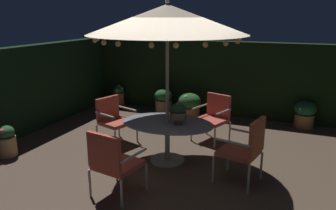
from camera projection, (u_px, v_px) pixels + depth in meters
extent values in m
cube|color=brown|center=(165.00, 171.00, 5.64)|extent=(7.51, 7.59, 0.02)
cube|color=black|center=(220.00, 78.00, 8.64)|extent=(7.51, 0.30, 1.89)
cube|color=black|center=(0.00, 96.00, 6.73)|extent=(0.30, 7.59, 1.89)
cylinder|color=#B5B7A4|center=(167.00, 160.00, 6.01)|extent=(0.62, 0.62, 0.03)
cylinder|color=#B5B7A4|center=(167.00, 142.00, 5.92)|extent=(0.09, 0.09, 0.70)
ellipsoid|color=gray|center=(167.00, 123.00, 5.83)|extent=(1.65, 1.20, 0.03)
cylinder|color=#B8B0AB|center=(167.00, 96.00, 5.70)|extent=(0.06, 0.06, 2.39)
cone|color=beige|center=(167.00, 19.00, 5.36)|extent=(2.63, 2.63, 0.48)
sphere|color=#B8B0AB|center=(167.00, 1.00, 5.29)|extent=(0.07, 0.07, 0.07)
sphere|color=#F9DB8C|center=(238.00, 41.00, 4.97)|extent=(0.08, 0.08, 0.08)
sphere|color=#F9DB8C|center=(239.00, 39.00, 5.36)|extent=(0.08, 0.08, 0.08)
sphere|color=#F9DB8C|center=(232.00, 38.00, 5.75)|extent=(0.08, 0.08, 0.08)
sphere|color=#F9DB8C|center=(218.00, 36.00, 6.11)|extent=(0.08, 0.08, 0.08)
sphere|color=#F9DB8C|center=(202.00, 35.00, 6.37)|extent=(0.08, 0.08, 0.08)
sphere|color=#F9DB8C|center=(179.00, 35.00, 6.54)|extent=(0.08, 0.08, 0.08)
sphere|color=#F9DB8C|center=(157.00, 35.00, 6.55)|extent=(0.08, 0.08, 0.08)
sphere|color=#F9DB8C|center=(139.00, 35.00, 6.43)|extent=(0.08, 0.08, 0.08)
sphere|color=#F9DB8C|center=(122.00, 36.00, 6.22)|extent=(0.08, 0.08, 0.08)
sphere|color=#F9DB8C|center=(105.00, 37.00, 5.82)|extent=(0.08, 0.08, 0.08)
sphere|color=#F9DB8C|center=(98.00, 39.00, 5.53)|extent=(0.08, 0.08, 0.08)
sphere|color=#F9DB8C|center=(95.00, 40.00, 5.16)|extent=(0.08, 0.08, 0.08)
sphere|color=#F9DB8C|center=(104.00, 43.00, 4.74)|extent=(0.08, 0.08, 0.08)
sphere|color=#F9DB8C|center=(118.00, 44.00, 4.53)|extent=(0.08, 0.08, 0.08)
sphere|color=#F9DB8C|center=(151.00, 45.00, 4.35)|extent=(0.08, 0.08, 0.08)
sphere|color=#F9DB8C|center=(176.00, 45.00, 4.33)|extent=(0.08, 0.08, 0.08)
sphere|color=#F9DB8C|center=(205.00, 45.00, 4.44)|extent=(0.08, 0.08, 0.08)
sphere|color=#F9DB8C|center=(226.00, 43.00, 4.65)|extent=(0.08, 0.08, 0.08)
cylinder|color=olive|center=(178.00, 121.00, 5.72)|extent=(0.13, 0.13, 0.09)
cylinder|color=#826D51|center=(178.00, 115.00, 5.69)|extent=(0.28, 0.28, 0.12)
ellipsoid|color=#205234|center=(178.00, 108.00, 5.66)|extent=(0.27, 0.27, 0.16)
sphere|color=#B34084|center=(178.00, 105.00, 5.64)|extent=(0.10, 0.10, 0.10)
cylinder|color=#B7B3AC|center=(215.00, 138.00, 6.53)|extent=(0.04, 0.04, 0.40)
cylinder|color=#B7B3AC|center=(191.00, 132.00, 6.91)|extent=(0.04, 0.04, 0.40)
cylinder|color=#B7B3AC|center=(230.00, 131.00, 6.92)|extent=(0.04, 0.04, 0.40)
cylinder|color=#B7B3AC|center=(207.00, 125.00, 7.30)|extent=(0.04, 0.04, 0.40)
cube|color=#C34E42|center=(211.00, 121.00, 6.85)|extent=(0.71, 0.69, 0.07)
cube|color=#C34E42|center=(219.00, 105.00, 6.97)|extent=(0.54, 0.24, 0.47)
cylinder|color=#B7B3AC|center=(223.00, 112.00, 6.60)|extent=(0.21, 0.51, 0.04)
cylinder|color=#B7B3AC|center=(200.00, 107.00, 6.98)|extent=(0.21, 0.51, 0.04)
cylinder|color=#B4AFA5|center=(137.00, 133.00, 6.83)|extent=(0.04, 0.04, 0.41)
cylinder|color=#B4AFA5|center=(115.00, 141.00, 6.40)|extent=(0.04, 0.04, 0.41)
cylinder|color=#B4AFA5|center=(119.00, 127.00, 7.18)|extent=(0.04, 0.04, 0.41)
cylinder|color=#B4AFA5|center=(97.00, 134.00, 6.74)|extent=(0.04, 0.04, 0.41)
cube|color=#C25342|center=(117.00, 122.00, 6.73)|extent=(0.69, 0.71, 0.07)
cube|color=#C25342|center=(108.00, 108.00, 6.82)|extent=(0.23, 0.55, 0.45)
cylinder|color=#B4AFA5|center=(127.00, 108.00, 6.88)|extent=(0.52, 0.19, 0.04)
cylinder|color=#B4AFA5|center=(105.00, 115.00, 6.45)|extent=(0.52, 0.19, 0.04)
cylinder|color=#B6B3AC|center=(116.00, 168.00, 5.25)|extent=(0.04, 0.04, 0.42)
cylinder|color=#B6B3AC|center=(147.00, 177.00, 4.96)|extent=(0.04, 0.04, 0.42)
cylinder|color=#B6B3AC|center=(90.00, 183.00, 4.78)|extent=(0.04, 0.04, 0.42)
cylinder|color=#B6B3AC|center=(122.00, 195.00, 4.48)|extent=(0.04, 0.04, 0.42)
cube|color=#C44F3A|center=(118.00, 165.00, 4.80)|extent=(0.65, 0.65, 0.07)
cube|color=#C44F3A|center=(104.00, 152.00, 4.50)|extent=(0.56, 0.15, 0.51)
cylinder|color=#B6B3AC|center=(102.00, 147.00, 4.90)|extent=(0.13, 0.55, 0.04)
cylinder|color=#B6B3AC|center=(134.00, 156.00, 4.60)|extent=(0.13, 0.55, 0.04)
cylinder|color=#B7B6AC|center=(213.00, 170.00, 5.17)|extent=(0.04, 0.04, 0.45)
cylinder|color=#B7B6AC|center=(228.00, 157.00, 5.60)|extent=(0.04, 0.04, 0.45)
cylinder|color=#B7B6AC|center=(248.00, 180.00, 4.85)|extent=(0.04, 0.04, 0.45)
cylinder|color=#B7B6AC|center=(261.00, 166.00, 5.29)|extent=(0.04, 0.04, 0.45)
cube|color=#B7553C|center=(238.00, 152.00, 5.16)|extent=(0.66, 0.64, 0.07)
cube|color=#B7553C|center=(257.00, 137.00, 4.93)|extent=(0.17, 0.53, 0.54)
cylinder|color=#B7B6AC|center=(232.00, 142.00, 4.87)|extent=(0.54, 0.15, 0.04)
cylinder|color=#B7B6AC|center=(246.00, 132.00, 5.31)|extent=(0.54, 0.15, 0.04)
cylinder|color=#86654B|center=(164.00, 106.00, 8.86)|extent=(0.44, 0.44, 0.36)
ellipsoid|color=#236232|center=(164.00, 95.00, 8.78)|extent=(0.46, 0.46, 0.32)
sphere|color=orange|center=(169.00, 93.00, 8.66)|extent=(0.09, 0.09, 0.09)
sphere|color=orange|center=(165.00, 93.00, 8.91)|extent=(0.07, 0.07, 0.07)
sphere|color=orange|center=(159.00, 94.00, 8.81)|extent=(0.08, 0.08, 0.08)
sphere|color=orange|center=(162.00, 96.00, 8.68)|extent=(0.08, 0.08, 0.08)
cylinder|color=#B15D40|center=(119.00, 100.00, 9.49)|extent=(0.32, 0.32, 0.39)
ellipsoid|color=#306733|center=(118.00, 90.00, 9.41)|extent=(0.30, 0.30, 0.21)
sphere|color=yellow|center=(122.00, 88.00, 9.34)|extent=(0.06, 0.06, 0.06)
sphere|color=#F6CC4D|center=(119.00, 87.00, 9.46)|extent=(0.11, 0.11, 0.11)
sphere|color=#E7D156|center=(116.00, 89.00, 9.45)|extent=(0.07, 0.07, 0.07)
sphere|color=yellow|center=(117.00, 90.00, 9.30)|extent=(0.09, 0.09, 0.09)
cylinder|color=tan|center=(6.00, 146.00, 6.19)|extent=(0.36, 0.36, 0.37)
ellipsoid|color=#2C5E33|center=(5.00, 132.00, 6.11)|extent=(0.34, 0.34, 0.24)
sphere|color=#D24B7D|center=(9.00, 132.00, 6.08)|extent=(0.10, 0.10, 0.10)
sphere|color=#E24964|center=(9.00, 130.00, 6.17)|extent=(0.08, 0.08, 0.08)
sphere|color=#E25569|center=(4.00, 129.00, 6.18)|extent=(0.10, 0.10, 0.10)
sphere|color=#D15C6E|center=(2.00, 132.00, 5.99)|extent=(0.10, 0.10, 0.10)
cylinder|color=#AA6E45|center=(304.00, 121.00, 7.77)|extent=(0.43, 0.43, 0.31)
ellipsoid|color=#245E35|center=(305.00, 109.00, 7.69)|extent=(0.49, 0.49, 0.34)
sphere|color=beige|center=(312.00, 106.00, 7.66)|extent=(0.09, 0.09, 0.09)
sphere|color=silver|center=(310.00, 107.00, 7.73)|extent=(0.09, 0.09, 0.09)
sphere|color=silver|center=(302.00, 104.00, 7.85)|extent=(0.07, 0.07, 0.07)
sphere|color=beige|center=(300.00, 106.00, 7.75)|extent=(0.09, 0.09, 0.09)
sphere|color=silver|center=(301.00, 109.00, 7.56)|extent=(0.10, 0.10, 0.10)
sphere|color=silver|center=(307.00, 108.00, 7.53)|extent=(0.08, 0.08, 0.08)
cylinder|color=#A6644B|center=(190.00, 112.00, 8.48)|extent=(0.50, 0.50, 0.27)
ellipsoid|color=#265828|center=(190.00, 101.00, 8.40)|extent=(0.57, 0.57, 0.40)
sphere|color=silver|center=(195.00, 97.00, 8.32)|extent=(0.06, 0.06, 0.06)
sphere|color=beige|center=(190.00, 100.00, 8.52)|extent=(0.07, 0.07, 0.07)
sphere|color=silver|center=(186.00, 97.00, 8.25)|extent=(0.10, 0.10, 0.10)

